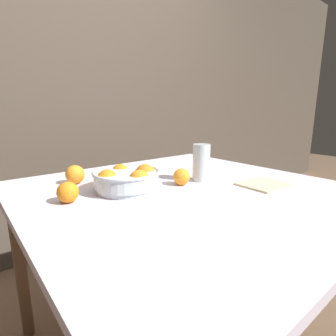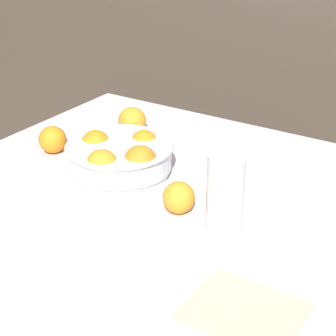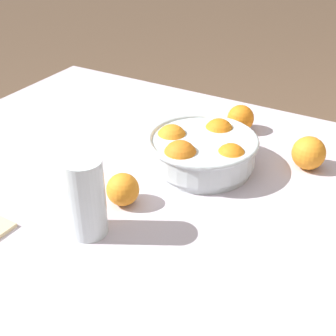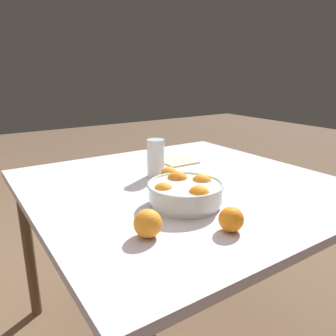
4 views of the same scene
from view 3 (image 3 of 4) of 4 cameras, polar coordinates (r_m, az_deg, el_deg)
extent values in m
cube|color=silver|center=(1.03, -7.08, -3.43)|extent=(1.17, 1.17, 0.03)
cylinder|color=brown|center=(1.86, -9.95, -0.10)|extent=(0.05, 0.05, 0.72)
cylinder|color=silver|center=(1.10, 4.13, 0.56)|extent=(0.23, 0.23, 0.02)
cylinder|color=silver|center=(1.08, 4.20, 2.19)|extent=(0.24, 0.24, 0.05)
torus|color=silver|center=(1.07, 4.26, 3.45)|extent=(0.26, 0.26, 0.01)
sphere|color=orange|center=(1.02, 1.49, 1.29)|extent=(0.08, 0.08, 0.08)
sphere|color=orange|center=(1.04, 7.65, 1.12)|extent=(0.07, 0.07, 0.07)
sphere|color=orange|center=(1.14, 6.19, 4.21)|extent=(0.07, 0.07, 0.07)
sphere|color=orange|center=(1.10, 0.45, 3.45)|extent=(0.07, 0.07, 0.07)
cylinder|color=#F4A314|center=(0.89, -9.84, -5.05)|extent=(0.07, 0.07, 0.10)
cylinder|color=silver|center=(0.87, -10.01, -3.55)|extent=(0.07, 0.07, 0.16)
sphere|color=orange|center=(1.13, 16.77, 1.77)|extent=(0.08, 0.08, 0.08)
sphere|color=orange|center=(0.96, -5.53, -2.61)|extent=(0.07, 0.07, 0.07)
sphere|color=orange|center=(1.26, 8.84, 6.02)|extent=(0.07, 0.07, 0.07)
camera|label=1|loc=(1.84, -14.04, 22.41)|focal=28.00mm
camera|label=2|loc=(1.35, -60.32, 18.42)|focal=60.00mm
camera|label=4|loc=(1.69, 39.88, 20.13)|focal=35.00mm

